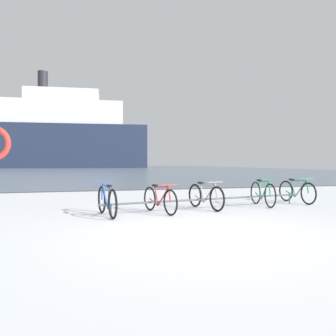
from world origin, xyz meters
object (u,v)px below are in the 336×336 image
object	(u,v)px
bicycle_2	(205,196)
bicycle_3	(263,193)
bicycle_1	(160,200)
ferry_ship	(66,136)
bicycle_0	(107,201)
bicycle_4	(297,191)

from	to	relation	value
bicycle_2	bicycle_3	distance (m)	1.89
bicycle_1	ferry_ship	bearing A→B (deg)	92.54
bicycle_0	ferry_ship	world-z (taller)	ferry_ship
bicycle_1	bicycle_4	size ratio (longest dim) A/B	0.96
bicycle_4	ferry_ship	distance (m)	78.17
bicycle_0	bicycle_2	xyz separation A→B (m)	(2.69, 0.50, -0.01)
bicycle_2	bicycle_4	distance (m)	3.35
bicycle_2	bicycle_3	world-z (taller)	bicycle_3
bicycle_3	bicycle_4	bearing A→B (deg)	14.59
bicycle_1	bicycle_2	size ratio (longest dim) A/B	0.96
bicycle_0	bicycle_1	size ratio (longest dim) A/B	1.03
bicycle_0	bicycle_1	world-z (taller)	bicycle_0
bicycle_3	bicycle_4	distance (m)	1.47
bicycle_4	bicycle_1	bearing A→B (deg)	-168.46
ferry_ship	bicycle_3	bearing A→B (deg)	-85.06
bicycle_1	ferry_ship	distance (m)	78.77
bicycle_0	bicycle_1	distance (m)	1.33
bicycle_1	bicycle_3	world-z (taller)	bicycle_3
ferry_ship	bicycle_4	bearing A→B (deg)	-84.00
bicycle_4	ferry_ship	size ratio (longest dim) A/B	0.04
bicycle_1	bicycle_4	distance (m)	4.76
bicycle_1	bicycle_4	world-z (taller)	bicycle_4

